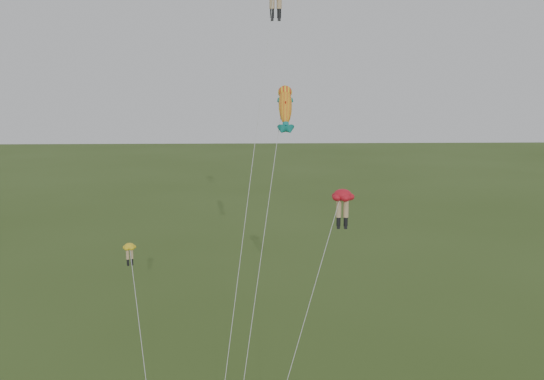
{
  "coord_description": "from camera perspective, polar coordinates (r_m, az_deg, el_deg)",
  "views": [
    {
      "loc": [
        1.14,
        -29.53,
        18.07
      ],
      "look_at": [
        2.35,
        6.0,
        11.7
      ],
      "focal_mm": 40.0,
      "sensor_mm": 36.0,
      "label": 1
    }
  ],
  "objects": [
    {
      "name": "legs_kite_red_mid",
      "position": [
        33.66,
        6.53,
        -1.15
      ],
      "size": [
        5.23,
        6.82,
        12.23
      ],
      "rotation": [
        0.0,
        0.0,
        -0.07
      ],
      "color": "red",
      "rests_on": "ground"
    },
    {
      "name": "legs_kite_yellow",
      "position": [
        35.01,
        -13.1,
        -6.76
      ],
      "size": [
        2.87,
        7.48,
        9.07
      ],
      "rotation": [
        0.0,
        0.0,
        0.46
      ],
      "color": "yellow",
      "rests_on": "ground"
    },
    {
      "name": "fish_kite",
      "position": [
        36.67,
        1.23,
        7.87
      ],
      "size": [
        3.6,
        11.01,
        18.11
      ],
      "rotation": [
        0.9,
        0.0,
        -0.02
      ],
      "color": "yellow",
      "rests_on": "ground"
    }
  ]
}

